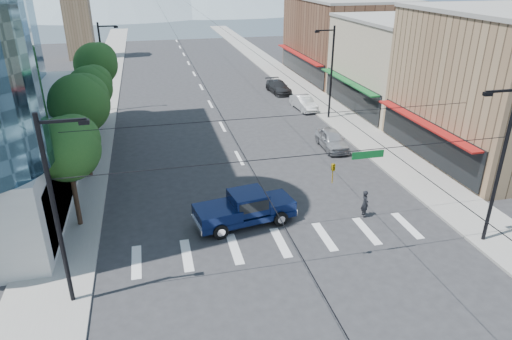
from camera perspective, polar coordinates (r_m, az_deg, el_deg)
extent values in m
plane|color=#28282B|center=(24.55, 4.56, -10.84)|extent=(160.00, 160.00, 0.00)
cube|color=gray|center=(60.92, -18.52, 9.67)|extent=(4.00, 120.00, 0.15)
cube|color=gray|center=(63.44, 3.93, 11.39)|extent=(4.00, 120.00, 0.15)
cube|color=#8C6B4C|center=(40.25, 28.60, 8.99)|extent=(12.00, 14.00, 11.00)
cube|color=tan|center=(51.45, 18.28, 12.29)|extent=(12.00, 14.00, 9.00)
cube|color=brown|center=(65.36, 11.04, 15.79)|extent=(12.00, 18.00, 10.00)
cube|color=#8C6B4C|center=(81.81, -21.69, 19.05)|extent=(4.00, 4.00, 18.00)
cylinder|color=black|center=(28.06, -21.72, -2.49)|extent=(0.28, 0.28, 4.55)
sphere|color=#17461A|center=(27.07, -22.55, 2.44)|extent=(3.64, 3.64, 3.64)
sphere|color=#17461A|center=(27.15, -21.78, 3.54)|extent=(2.86, 2.86, 2.86)
cylinder|color=black|center=(34.36, -20.48, 3.04)|extent=(0.28, 0.28, 5.11)
sphere|color=#17461A|center=(33.49, -21.21, 7.70)|extent=(4.09, 4.09, 4.09)
sphere|color=#17461A|center=(33.63, -20.58, 8.57)|extent=(3.21, 3.21, 3.21)
cylinder|color=black|center=(41.04, -19.52, 6.09)|extent=(0.28, 0.28, 4.55)
sphere|color=#17461A|center=(40.37, -20.03, 9.59)|extent=(3.64, 3.64, 3.64)
sphere|color=#17461A|center=(40.53, -19.51, 10.30)|extent=(2.86, 2.86, 2.86)
cylinder|color=black|center=(47.68, -18.91, 8.92)|extent=(0.28, 0.28, 5.11)
sphere|color=#17461A|center=(47.06, -19.40, 12.34)|extent=(4.09, 4.09, 4.09)
sphere|color=#17461A|center=(47.25, -18.95, 12.94)|extent=(3.21, 3.21, 3.21)
cylinder|color=black|center=(20.85, -23.73, -5.33)|extent=(0.20, 0.20, 9.00)
cylinder|color=black|center=(26.78, 28.19, 0.26)|extent=(0.20, 0.20, 9.00)
cylinder|color=black|center=(20.73, 5.95, 1.78)|extent=(21.60, 0.04, 0.04)
imported|color=gold|center=(21.66, 9.59, -0.45)|extent=(0.16, 0.20, 1.00)
cube|color=#0C6626|center=(22.04, 13.81, 1.87)|extent=(1.60, 0.06, 0.35)
cylinder|color=black|center=(50.14, -18.52, 11.98)|extent=(0.20, 0.20, 9.00)
cube|color=black|center=(49.46, -18.09, 16.72)|extent=(1.80, 0.12, 0.12)
cube|color=black|center=(49.42, -17.11, 16.72)|extent=(0.40, 0.25, 0.18)
cylinder|color=black|center=(45.56, 9.41, 11.75)|extent=(0.20, 0.20, 9.00)
cube|color=black|center=(44.54, 8.66, 16.88)|extent=(1.80, 0.12, 0.12)
cube|color=black|center=(44.26, 7.64, 16.76)|extent=(0.40, 0.25, 0.18)
cube|color=#071338|center=(27.12, -1.41, -5.61)|extent=(6.11, 3.04, 0.37)
cube|color=#071338|center=(27.64, 2.59, -4.02)|extent=(2.00, 2.27, 0.58)
cube|color=#071338|center=(26.78, -1.01, -3.94)|extent=(2.31, 2.27, 1.17)
cube|color=black|center=(26.73, -1.01, -3.74)|extent=(2.10, 2.26, 0.64)
cube|color=#071338|center=(26.40, -4.88, -5.40)|extent=(2.75, 2.49, 0.69)
cube|color=silver|center=(28.17, 4.15, -4.46)|extent=(0.45, 2.01, 0.37)
cube|color=silver|center=(26.35, -7.38, -6.78)|extent=(0.45, 2.01, 0.32)
cylinder|color=black|center=(27.04, 3.07, -6.08)|extent=(0.93, 0.46, 0.89)
cylinder|color=black|center=(28.63, 1.32, -4.21)|extent=(0.93, 0.46, 0.89)
cylinder|color=black|center=(25.84, -4.46, -7.68)|extent=(0.93, 0.46, 0.89)
cylinder|color=black|center=(27.51, -5.81, -5.61)|extent=(0.93, 0.46, 0.89)
imported|color=black|center=(28.52, 13.46, -4.09)|extent=(0.45, 0.65, 1.73)
imported|color=#A6A6AB|center=(38.72, 9.46, 3.78)|extent=(2.00, 4.63, 1.55)
imported|color=silver|center=(49.27, 5.98, 8.36)|extent=(1.91, 4.56, 1.47)
imported|color=#292A2C|center=(55.91, 2.82, 10.34)|extent=(2.39, 5.08, 1.43)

